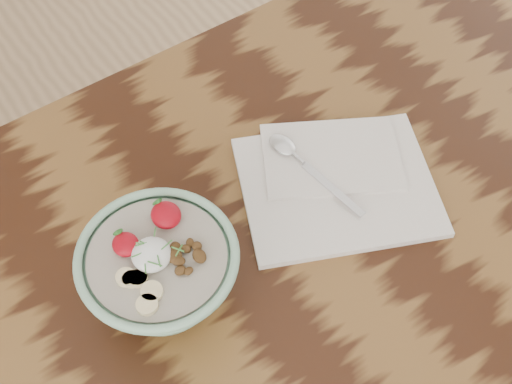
# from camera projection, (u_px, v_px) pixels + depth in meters

# --- Properties ---
(table) EXTENTS (1.60, 0.90, 0.75)m
(table) POSITION_uv_depth(u_px,v_px,m) (252.00, 314.00, 1.03)
(table) COLOR #33190C
(table) RESTS_ON ground
(breakfast_bowl) EXTENTS (0.20, 0.20, 0.13)m
(breakfast_bowl) POSITION_uv_depth(u_px,v_px,m) (160.00, 273.00, 0.89)
(breakfast_bowl) COLOR #8FC0A0
(breakfast_bowl) RESTS_ON table
(napkin) EXTENTS (0.34, 0.32, 0.02)m
(napkin) POSITION_uv_depth(u_px,v_px,m) (336.00, 180.00, 1.04)
(napkin) COLOR white
(napkin) RESTS_ON table
(spoon) EXTENTS (0.04, 0.19, 0.01)m
(spoon) POSITION_uv_depth(u_px,v_px,m) (295.00, 155.00, 1.05)
(spoon) COLOR silver
(spoon) RESTS_ON napkin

